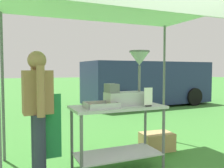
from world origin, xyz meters
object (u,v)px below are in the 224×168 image
Objects in this scene: stall_canopy at (115,11)px; vendor at (38,110)px; donut_cart at (118,124)px; supply_crate at (157,142)px; donut_tray at (101,106)px; donut_fryer at (129,84)px; menu_sign at (148,98)px; van_navy at (147,83)px.

stall_canopy is 1.66m from vendor.
donut_cart is 1.19m from supply_crate.
donut_tray is 1.55m from supply_crate.
donut_tray is (-0.26, -0.07, 0.28)m from donut_cart.
donut_fryer is 0.35m from menu_sign.
stall_canopy is 1.28m from menu_sign.
menu_sign is (0.36, -0.20, 0.36)m from donut_cart.
donut_tray is 0.08× the size of van_navy.
donut_fryer is 6.29m from van_navy.
donut_cart is 2.25× the size of supply_crate.
supply_crate is (0.97, 0.40, -2.05)m from stall_canopy.
donut_fryer is at bearing -149.44° from supply_crate.
vendor is (-1.04, -0.08, -1.29)m from stall_canopy.
supply_crate is (1.23, 0.56, -0.77)m from donut_tray.
van_navy is (3.48, 5.24, -0.31)m from donut_fryer.
menu_sign reaches higher than supply_crate.
stall_canopy is at bearing -157.60° from supply_crate.
van_navy reaches higher than vendor.
supply_crate is at bearing 24.59° from donut_tray.
supply_crate is (0.61, 0.70, -0.85)m from menu_sign.
van_navy is (4.71, 5.26, -0.03)m from vendor.
donut_fryer reaches higher than donut_cart.
supply_crate is at bearing 30.56° from donut_fryer.
donut_cart is at bearing -90.00° from stall_canopy.
donut_cart is 0.58m from donut_fryer.
donut_fryer is (0.19, -0.06, -1.01)m from stall_canopy.
menu_sign is at bearing -131.03° from supply_crate.
van_navy is (3.32, 5.48, -0.13)m from menu_sign.
donut_fryer is at bearing 13.10° from donut_tray.
donut_tray reaches higher than donut_cart.
donut_tray is 0.54m from donut_fryer.
stall_canopy is 4.07× the size of donut_fryer.
menu_sign is 0.16× the size of vendor.
van_navy is (3.67, 5.18, -1.32)m from stall_canopy.
vendor reaches higher than donut_tray.
stall_canopy is 1.56m from donut_cart.
supply_crate is at bearing 13.36° from vendor.
donut_cart is at bearing -152.77° from supply_crate.
stall_canopy reaches higher than van_navy.
donut_fryer reaches higher than supply_crate.
donut_fryer is at bearing -16.58° from stall_canopy.
donut_cart is 0.39m from donut_tray.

